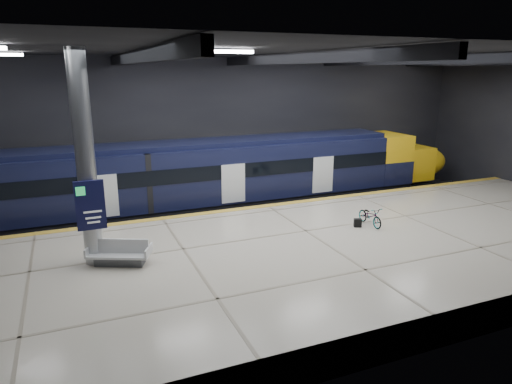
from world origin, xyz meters
TOP-DOWN VIEW (x-y plane):
  - ground at (0.00, 0.00)m, footprint 30.00×30.00m
  - room_shell at (-0.00, 0.00)m, footprint 30.10×16.10m
  - platform at (0.00, -2.50)m, footprint 30.00×11.00m
  - safety_strip at (0.00, 2.75)m, footprint 30.00×0.40m
  - rails at (0.00, 5.50)m, footprint 30.00×1.52m
  - train at (-2.45, 5.50)m, footprint 29.40×2.84m
  - bench at (-7.25, -1.52)m, footprint 2.19×1.61m
  - bicycle at (2.77, -1.41)m, footprint 0.54×1.52m
  - pannier_bag at (2.17, -1.41)m, footprint 0.35×0.28m
  - info_column at (-8.00, -1.03)m, footprint 0.90×0.78m

SIDE VIEW (x-z plane):
  - ground at x=0.00m, z-range 0.00..0.00m
  - rails at x=0.00m, z-range 0.00..0.16m
  - platform at x=0.00m, z-range 0.00..1.10m
  - safety_strip at x=0.00m, z-range 1.10..1.11m
  - pannier_bag at x=2.17m, z-range 1.10..1.45m
  - bench at x=-7.25m, z-range 0.97..1.86m
  - bicycle at x=2.77m, z-range 1.10..1.90m
  - train at x=-2.45m, z-range 0.16..3.95m
  - info_column at x=-8.00m, z-range 1.01..7.91m
  - room_shell at x=0.00m, z-range 1.69..9.74m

